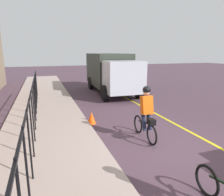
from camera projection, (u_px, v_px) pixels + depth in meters
The scene contains 7 objects.
ground_plane at pixel (166, 148), 6.26m from camera, with size 80.00×80.00×0.00m, color #4C3643.
lane_line_centre at pixel (207, 141), 6.77m from camera, with size 36.00×0.12×0.01m, color yellow.
sidewalk at pixel (51, 166), 5.16m from camera, with size 40.00×3.20×0.15m, color #A59189.
iron_fence at pixel (31, 113), 5.70m from camera, with size 15.53×0.04×1.60m.
cyclist_lead at pixel (146, 113), 6.72m from camera, with size 1.71×0.37×1.83m.
box_truck_background at pixel (111, 71), 14.63m from camera, with size 6.79×2.73×2.78m.
traffic_cone_far at pixel (91, 118), 8.36m from camera, with size 0.36×0.36×0.51m, color #FA4F0E.
Camera 1 is at (-4.91, 3.45, 2.90)m, focal length 32.62 mm.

